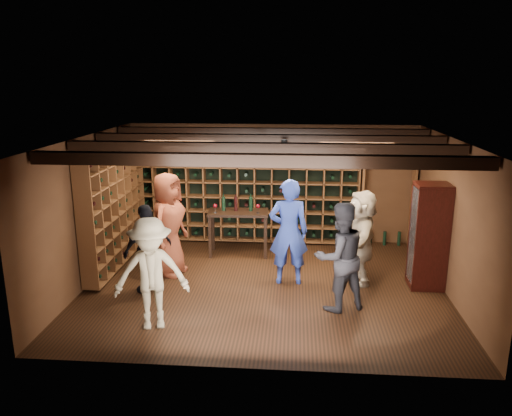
# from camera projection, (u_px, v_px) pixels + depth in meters

# --- Properties ---
(ground) EXTENTS (6.00, 6.00, 0.00)m
(ground) POSITION_uv_depth(u_px,v_px,m) (264.00, 286.00, 8.49)
(ground) COLOR black
(ground) RESTS_ON ground
(room_shell) EXTENTS (6.00, 6.00, 6.00)m
(room_shell) POSITION_uv_depth(u_px,v_px,m) (265.00, 143.00, 7.92)
(room_shell) COLOR #4F301B
(room_shell) RESTS_ON ground
(wine_rack_back) EXTENTS (4.65, 0.30, 2.20)m
(wine_rack_back) POSITION_uv_depth(u_px,v_px,m) (246.00, 189.00, 10.48)
(wine_rack_back) COLOR brown
(wine_rack_back) RESTS_ON ground
(wine_rack_left) EXTENTS (0.30, 2.65, 2.20)m
(wine_rack_left) POSITION_uv_depth(u_px,v_px,m) (114.00, 205.00, 9.21)
(wine_rack_left) COLOR brown
(wine_rack_left) RESTS_ON ground
(crate_shelf) EXTENTS (1.20, 0.32, 2.07)m
(crate_shelf) POSITION_uv_depth(u_px,v_px,m) (390.00, 172.00, 10.14)
(crate_shelf) COLOR brown
(crate_shelf) RESTS_ON ground
(display_cabinet) EXTENTS (0.55, 0.50, 1.75)m
(display_cabinet) POSITION_uv_depth(u_px,v_px,m) (428.00, 238.00, 8.26)
(display_cabinet) COLOR black
(display_cabinet) RESTS_ON ground
(man_blue_shirt) EXTENTS (0.69, 0.48, 1.82)m
(man_blue_shirt) POSITION_uv_depth(u_px,v_px,m) (289.00, 232.00, 8.41)
(man_blue_shirt) COLOR navy
(man_blue_shirt) RESTS_ON ground
(man_grey_suit) EXTENTS (1.01, 0.92, 1.68)m
(man_grey_suit) POSITION_uv_depth(u_px,v_px,m) (340.00, 257.00, 7.46)
(man_grey_suit) COLOR black
(man_grey_suit) RESTS_ON ground
(guest_red_floral) EXTENTS (0.80, 1.02, 1.85)m
(guest_red_floral) POSITION_uv_depth(u_px,v_px,m) (168.00, 224.00, 8.80)
(guest_red_floral) COLOR maroon
(guest_red_floral) RESTS_ON ground
(guest_woman_black) EXTENTS (0.85, 0.89, 1.49)m
(guest_woman_black) POSITION_uv_depth(u_px,v_px,m) (148.00, 249.00, 8.07)
(guest_woman_black) COLOR black
(guest_woman_black) RESTS_ON ground
(guest_khaki) EXTENTS (1.16, 0.85, 1.61)m
(guest_khaki) POSITION_uv_depth(u_px,v_px,m) (151.00, 274.00, 6.91)
(guest_khaki) COLOR #84785B
(guest_khaki) RESTS_ON ground
(guest_beige) EXTENTS (0.54, 1.53, 1.63)m
(guest_beige) POSITION_uv_depth(u_px,v_px,m) (361.00, 237.00, 8.46)
(guest_beige) COLOR tan
(guest_beige) RESTS_ON ground
(tasting_table) EXTENTS (1.20, 0.64, 1.17)m
(tasting_table) POSITION_uv_depth(u_px,v_px,m) (238.00, 217.00, 9.81)
(tasting_table) COLOR black
(tasting_table) RESTS_ON ground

